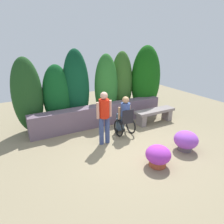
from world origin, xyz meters
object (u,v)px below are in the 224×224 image
at_px(person_standing_companion, 104,115).
at_px(flower_pot_terracotta_by_wall, 186,141).
at_px(person_in_wheelchair, 124,117).
at_px(stone_bench, 155,114).
at_px(flower_pot_purple_near, 158,156).

height_order(person_standing_companion, flower_pot_terracotta_by_wall, person_standing_companion).
xyz_separation_m(person_in_wheelchair, flower_pot_terracotta_by_wall, (1.01, -1.71, -0.33)).
xyz_separation_m(stone_bench, person_in_wheelchair, (-1.57, -0.32, 0.28)).
bearing_deg(person_in_wheelchair, flower_pot_purple_near, -89.69).
bearing_deg(flower_pot_terracotta_by_wall, stone_bench, 74.69).
xyz_separation_m(stone_bench, flower_pot_terracotta_by_wall, (-0.55, -2.03, -0.05)).
xyz_separation_m(person_in_wheelchair, flower_pot_purple_near, (-0.19, -1.92, -0.35)).
relative_size(person_in_wheelchair, flower_pot_purple_near, 2.09).
bearing_deg(flower_pot_terracotta_by_wall, flower_pot_purple_near, -169.94).
height_order(flower_pot_purple_near, flower_pot_terracotta_by_wall, flower_pot_terracotta_by_wall).
bearing_deg(stone_bench, flower_pot_terracotta_by_wall, -100.89).
bearing_deg(flower_pot_purple_near, person_in_wheelchair, 84.28).
bearing_deg(person_in_wheelchair, flower_pot_terracotta_by_wall, -53.24).
xyz_separation_m(stone_bench, person_standing_companion, (-2.42, -0.56, 0.59)).
distance_m(stone_bench, flower_pot_purple_near, 2.85).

